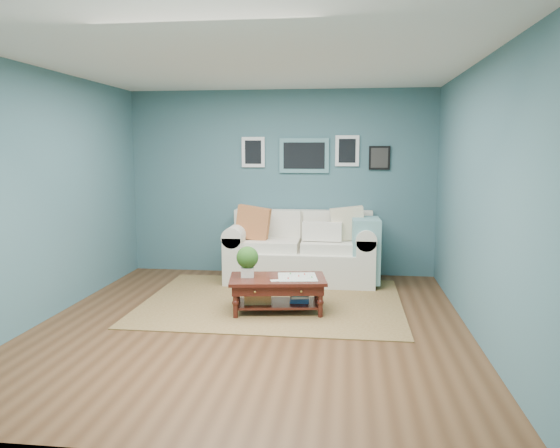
# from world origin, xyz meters

# --- Properties ---
(room_shell) EXTENTS (5.00, 5.02, 2.70)m
(room_shell) POSITION_xyz_m (0.01, 0.06, 1.36)
(room_shell) COLOR brown
(room_shell) RESTS_ON ground
(area_rug) EXTENTS (3.09, 2.47, 0.01)m
(area_rug) POSITION_xyz_m (0.10, 0.89, 0.01)
(area_rug) COLOR brown
(area_rug) RESTS_ON ground
(loveseat) EXTENTS (2.10, 0.95, 1.08)m
(loveseat) POSITION_xyz_m (0.44, 2.03, 0.44)
(loveseat) COLOR white
(loveseat) RESTS_ON ground
(coffee_table) EXTENTS (1.16, 0.78, 0.75)m
(coffee_table) POSITION_xyz_m (0.16, 0.49, 0.33)
(coffee_table) COLOR black
(coffee_table) RESTS_ON ground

